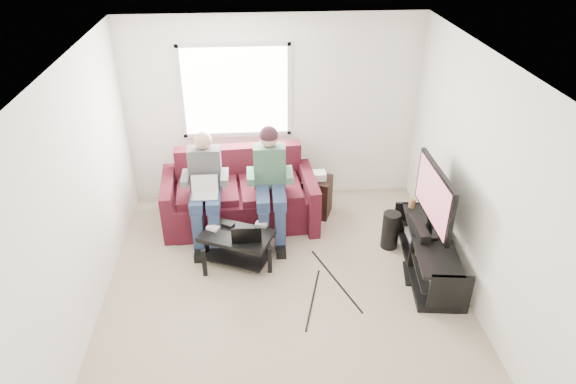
{
  "coord_description": "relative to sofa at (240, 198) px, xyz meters",
  "views": [
    {
      "loc": [
        -0.3,
        -4.36,
        3.88
      ],
      "look_at": [
        0.08,
        0.6,
        0.97
      ],
      "focal_mm": 32.0,
      "sensor_mm": 36.0,
      "label": 1
    }
  ],
  "objects": [
    {
      "name": "console_black",
      "position": [
        2.2,
        -1.32,
        -0.05
      ],
      "size": [
        0.38,
        0.3,
        0.07
      ],
      "primitive_type": "cube",
      "color": "black",
      "rests_on": "tv_stand"
    },
    {
      "name": "laptop_silver",
      "position": [
        -0.4,
        -0.53,
        0.42
      ],
      "size": [
        0.36,
        0.28,
        0.24
      ],
      "primitive_type": null,
      "rotation": [
        0.0,
        0.0,
        0.19
      ],
      "color": "silver",
      "rests_on": "person_left"
    },
    {
      "name": "console_white",
      "position": [
        2.2,
        -1.67,
        -0.05
      ],
      "size": [
        0.3,
        0.22,
        0.06
      ],
      "primitive_type": "cube",
      "color": "silver",
      "rests_on": "tv_stand"
    },
    {
      "name": "person_right",
      "position": [
        0.4,
        -0.36,
        0.49
      ],
      "size": [
        0.4,
        0.71,
        1.44
      ],
      "color": "navy",
      "rests_on": "sofa"
    },
    {
      "name": "wall_front",
      "position": [
        0.5,
        -3.82,
        0.96
      ],
      "size": [
        4.5,
        0.0,
        4.5
      ],
      "primitive_type": "plane",
      "rotation": [
        -1.57,
        0.0,
        0.0
      ],
      "color": "white",
      "rests_on": "floor"
    },
    {
      "name": "wall_right",
      "position": [
        2.5,
        -1.57,
        0.96
      ],
      "size": [
        0.0,
        4.5,
        4.5
      ],
      "primitive_type": "plane",
      "rotation": [
        1.57,
        0.0,
        -1.57
      ],
      "color": "white",
      "rests_on": "floor"
    },
    {
      "name": "wall_left",
      "position": [
        -1.5,
        -1.57,
        0.96
      ],
      "size": [
        0.0,
        4.5,
        4.5
      ],
      "primitive_type": "plane",
      "rotation": [
        1.57,
        0.0,
        1.57
      ],
      "color": "white",
      "rests_on": "floor"
    },
    {
      "name": "console_grey",
      "position": [
        2.2,
        -0.97,
        -0.04
      ],
      "size": [
        0.34,
        0.26,
        0.08
      ],
      "primitive_type": "cube",
      "color": "gray",
      "rests_on": "tv_stand"
    },
    {
      "name": "sofa",
      "position": [
        0.0,
        0.0,
        0.0
      ],
      "size": [
        2.07,
        1.07,
        0.94
      ],
      "color": "#4C1318",
      "rests_on": "floor"
    },
    {
      "name": "coffee_table",
      "position": [
        -0.03,
        -0.94,
        -0.04
      ],
      "size": [
        0.95,
        0.79,
        0.41
      ],
      "color": "black",
      "rests_on": "floor"
    },
    {
      "name": "floor",
      "position": [
        0.5,
        -1.57,
        -0.34
      ],
      "size": [
        4.5,
        4.5,
        0.0
      ],
      "primitive_type": "plane",
      "color": "tan",
      "rests_on": "ground"
    },
    {
      "name": "wall_back",
      "position": [
        0.5,
        0.68,
        0.96
      ],
      "size": [
        4.5,
        0.0,
        4.5
      ],
      "primitive_type": "plane",
      "rotation": [
        1.57,
        0.0,
        0.0
      ],
      "color": "white",
      "rests_on": "floor"
    },
    {
      "name": "keyboard_floor",
      "position": [
        1.99,
        -1.34,
        -0.33
      ],
      "size": [
        0.22,
        0.45,
        0.02
      ],
      "primitive_type": "cube",
      "rotation": [
        0.0,
        0.0,
        -0.18
      ],
      "color": "black",
      "rests_on": "floor"
    },
    {
      "name": "tv",
      "position": [
        2.2,
        -1.17,
        0.61
      ],
      "size": [
        0.12,
        1.1,
        0.81
      ],
      "color": "black",
      "rests_on": "tv_stand"
    },
    {
      "name": "ceiling",
      "position": [
        0.5,
        -1.57,
        2.26
      ],
      "size": [
        4.5,
        4.5,
        0.0
      ],
      "primitive_type": "plane",
      "rotation": [
        3.14,
        0.0,
        0.0
      ],
      "color": "white",
      "rests_on": "wall_back"
    },
    {
      "name": "subwoofer",
      "position": [
        1.87,
        -0.77,
        -0.1
      ],
      "size": [
        0.21,
        0.21,
        0.49
      ],
      "primitive_type": "cylinder",
      "color": "black",
      "rests_on": "floor"
    },
    {
      "name": "end_table",
      "position": [
        1.05,
        0.08,
        -0.05
      ],
      "size": [
        0.37,
        0.37,
        0.65
      ],
      "color": "black",
      "rests_on": "floor"
    },
    {
      "name": "laptop_black",
      "position": [
        0.09,
        -1.02,
        0.19
      ],
      "size": [
        0.41,
        0.38,
        0.24
      ],
      "primitive_type": null,
      "rotation": [
        0.0,
        0.0,
        -0.53
      ],
      "color": "black",
      "rests_on": "coffee_table"
    },
    {
      "name": "soundbar",
      "position": [
        2.08,
        -1.17,
        0.2
      ],
      "size": [
        0.12,
        0.5,
        0.1
      ],
      "primitive_type": "cube",
      "color": "black",
      "rests_on": "tv_stand"
    },
    {
      "name": "controller_a",
      "position": [
        -0.31,
        -0.82,
        0.09
      ],
      "size": [
        0.17,
        0.15,
        0.04
      ],
      "primitive_type": "cube",
      "rotation": [
        0.0,
        0.0,
        -0.51
      ],
      "color": "silver",
      "rests_on": "coffee_table"
    },
    {
      "name": "controller_c",
      "position": [
        0.27,
        -0.79,
        0.09
      ],
      "size": [
        0.16,
        0.13,
        0.04
      ],
      "primitive_type": "cube",
      "rotation": [
        0.0,
        0.0,
        -0.32
      ],
      "color": "gray",
      "rests_on": "coffee_table"
    },
    {
      "name": "window",
      "position": [
        -0.0,
        0.66,
        1.26
      ],
      "size": [
        1.48,
        0.04,
        1.28
      ],
      "color": "white",
      "rests_on": "wall_back"
    },
    {
      "name": "controller_b",
      "position": [
        -0.13,
        -0.76,
        0.09
      ],
      "size": [
        0.17,
        0.15,
        0.04
      ],
      "primitive_type": "cube",
      "rotation": [
        0.0,
        0.0,
        -0.55
      ],
      "color": "black",
      "rests_on": "coffee_table"
    },
    {
      "name": "tv_stand",
      "position": [
        2.2,
        -1.27,
        -0.12
      ],
      "size": [
        0.62,
        1.53,
        0.49
      ],
      "color": "black",
      "rests_on": "floor"
    },
    {
      "name": "person_left",
      "position": [
        -0.4,
        -0.38,
        0.43
      ],
      "size": [
        0.4,
        0.71,
        1.4
      ],
      "color": "navy",
      "rests_on": "sofa"
    },
    {
      "name": "drink_cup",
      "position": [
        2.15,
        -0.64,
        0.21
      ],
      "size": [
        0.08,
        0.08,
        0.12
      ],
      "primitive_type": "cylinder",
      "color": "#997042",
      "rests_on": "tv_stand"
    }
  ]
}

